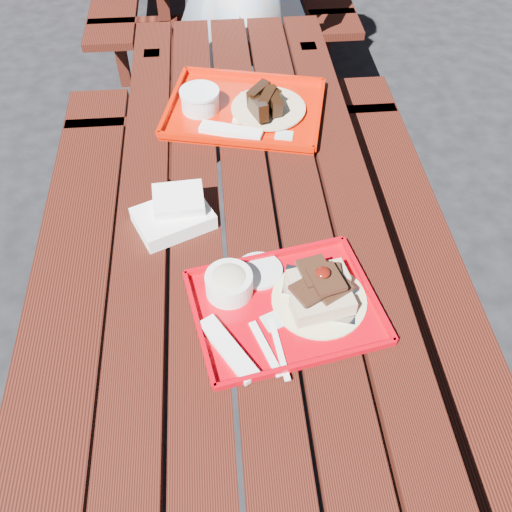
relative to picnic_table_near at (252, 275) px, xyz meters
name	(u,v)px	position (x,y,z in m)	size (l,w,h in m)	color
ground	(252,370)	(0.00, 0.00, -0.56)	(60.00, 60.00, 0.00)	black
picnic_table_near	(252,275)	(0.00, 0.00, 0.00)	(1.41, 2.40, 0.75)	#3D130B
near_tray	(283,296)	(0.06, -0.25, 0.22)	(0.49, 0.41, 0.14)	#B5000C
far_tray	(242,107)	(0.01, 0.54, 0.22)	(0.58, 0.50, 0.09)	#C51300
white_cloth	(175,213)	(-0.20, 0.05, 0.22)	(0.24, 0.21, 0.08)	white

